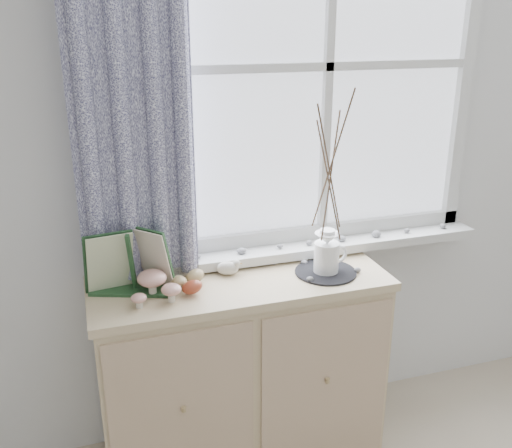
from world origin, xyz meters
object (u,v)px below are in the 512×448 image
toadstool_cluster (155,284)px  twig_pitcher (330,169)px  sideboard (242,370)px  botanical_book (132,264)px

toadstool_cluster → twig_pitcher: size_ratio=0.24×
sideboard → botanical_book: (-0.42, -0.00, 0.55)m
sideboard → toadstool_cluster: toadstool_cluster is taller
botanical_book → twig_pitcher: bearing=17.3°
sideboard → twig_pitcher: bearing=-6.4°
botanical_book → twig_pitcher: (0.77, -0.04, 0.31)m
toadstool_cluster → twig_pitcher: twig_pitcher is taller
sideboard → toadstool_cluster: (-0.35, -0.05, 0.48)m
botanical_book → toadstool_cluster: size_ratio=2.01×
sideboard → twig_pitcher: twig_pitcher is taller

